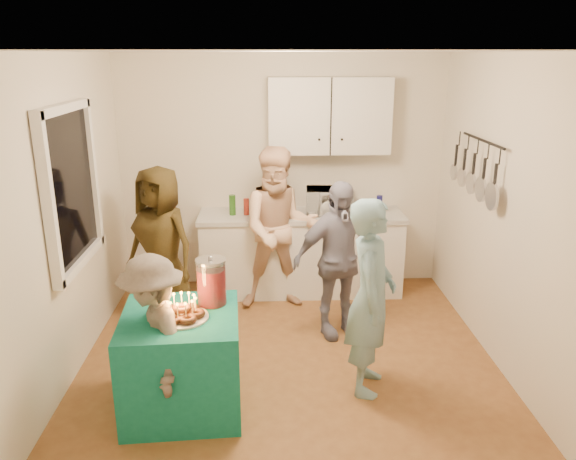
{
  "coord_description": "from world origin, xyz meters",
  "views": [
    {
      "loc": [
        -0.18,
        -4.2,
        2.59
      ],
      "look_at": [
        0.0,
        0.35,
        1.15
      ],
      "focal_mm": 35.0,
      "sensor_mm": 36.0,
      "label": 1
    }
  ],
  "objects_px": {
    "party_table": "(182,361)",
    "woman_back_center": "(280,229)",
    "punch_jar": "(211,283)",
    "child_near_left": "(155,339)",
    "microwave": "(329,201)",
    "woman_back_right": "(337,260)",
    "woman_back_left": "(161,245)",
    "counter": "(301,255)",
    "man_birthday": "(371,297)"
  },
  "relations": [
    {
      "from": "party_table",
      "to": "woman_back_center",
      "type": "xyz_separation_m",
      "value": [
        0.78,
        1.77,
        0.47
      ]
    },
    {
      "from": "punch_jar",
      "to": "child_near_left",
      "type": "height_order",
      "value": "child_near_left"
    },
    {
      "from": "microwave",
      "to": "punch_jar",
      "type": "bearing_deg",
      "value": -116.62
    },
    {
      "from": "punch_jar",
      "to": "woman_back_center",
      "type": "distance_m",
      "value": 1.67
    },
    {
      "from": "punch_jar",
      "to": "woman_back_right",
      "type": "relative_size",
      "value": 0.23
    },
    {
      "from": "microwave",
      "to": "child_near_left",
      "type": "relative_size",
      "value": 0.39
    },
    {
      "from": "microwave",
      "to": "woman_back_left",
      "type": "xyz_separation_m",
      "value": [
        -1.73,
        -0.62,
        -0.26
      ]
    },
    {
      "from": "microwave",
      "to": "woman_back_left",
      "type": "bearing_deg",
      "value": -157.32
    },
    {
      "from": "party_table",
      "to": "woman_back_right",
      "type": "distance_m",
      "value": 1.76
    },
    {
      "from": "woman_back_left",
      "to": "child_near_left",
      "type": "relative_size",
      "value": 1.24
    },
    {
      "from": "party_table",
      "to": "punch_jar",
      "type": "xyz_separation_m",
      "value": [
        0.22,
        0.19,
        0.55
      ]
    },
    {
      "from": "counter",
      "to": "woman_back_left",
      "type": "relative_size",
      "value": 1.4
    },
    {
      "from": "woman_back_center",
      "to": "woman_back_right",
      "type": "relative_size",
      "value": 1.14
    },
    {
      "from": "punch_jar",
      "to": "woman_back_left",
      "type": "height_order",
      "value": "woman_back_left"
    },
    {
      "from": "man_birthday",
      "to": "child_near_left",
      "type": "bearing_deg",
      "value": 114.77
    },
    {
      "from": "counter",
      "to": "woman_back_left",
      "type": "xyz_separation_m",
      "value": [
        -1.42,
        -0.62,
        0.35
      ]
    },
    {
      "from": "man_birthday",
      "to": "woman_back_right",
      "type": "xyz_separation_m",
      "value": [
        -0.15,
        0.92,
        -0.04
      ]
    },
    {
      "from": "counter",
      "to": "woman_back_left",
      "type": "distance_m",
      "value": 1.59
    },
    {
      "from": "microwave",
      "to": "man_birthday",
      "type": "xyz_separation_m",
      "value": [
        0.12,
        -1.95,
        -0.26
      ]
    },
    {
      "from": "woman_back_right",
      "to": "counter",
      "type": "bearing_deg",
      "value": 85.41
    },
    {
      "from": "microwave",
      "to": "man_birthday",
      "type": "relative_size",
      "value": 0.32
    },
    {
      "from": "counter",
      "to": "child_near_left",
      "type": "bearing_deg",
      "value": -117.72
    },
    {
      "from": "punch_jar",
      "to": "counter",
      "type": "bearing_deg",
      "value": 67.71
    },
    {
      "from": "woman_back_left",
      "to": "punch_jar",
      "type": "bearing_deg",
      "value": -35.56
    },
    {
      "from": "woman_back_left",
      "to": "woman_back_right",
      "type": "relative_size",
      "value": 1.05
    },
    {
      "from": "woman_back_center",
      "to": "child_near_left",
      "type": "distance_m",
      "value": 2.12
    },
    {
      "from": "punch_jar",
      "to": "party_table",
      "type": "bearing_deg",
      "value": -138.81
    },
    {
      "from": "man_birthday",
      "to": "woman_back_center",
      "type": "height_order",
      "value": "woman_back_center"
    },
    {
      "from": "man_birthday",
      "to": "woman_back_left",
      "type": "relative_size",
      "value": 1.0
    },
    {
      "from": "microwave",
      "to": "woman_back_center",
      "type": "distance_m",
      "value": 0.7
    },
    {
      "from": "microwave",
      "to": "man_birthday",
      "type": "bearing_deg",
      "value": -83.78
    },
    {
      "from": "counter",
      "to": "child_near_left",
      "type": "relative_size",
      "value": 1.74
    },
    {
      "from": "counter",
      "to": "microwave",
      "type": "distance_m",
      "value": 0.69
    },
    {
      "from": "child_near_left",
      "to": "microwave",
      "type": "bearing_deg",
      "value": 121.77
    },
    {
      "from": "woman_back_left",
      "to": "child_near_left",
      "type": "distance_m",
      "value": 1.67
    },
    {
      "from": "party_table",
      "to": "woman_back_left",
      "type": "height_order",
      "value": "woman_back_left"
    },
    {
      "from": "woman_back_right",
      "to": "man_birthday",
      "type": "bearing_deg",
      "value": -100.28
    },
    {
      "from": "woman_back_left",
      "to": "woman_back_center",
      "type": "xyz_separation_m",
      "value": [
        1.18,
        0.24,
        0.07
      ]
    },
    {
      "from": "microwave",
      "to": "party_table",
      "type": "height_order",
      "value": "microwave"
    },
    {
      "from": "man_birthday",
      "to": "woman_back_left",
      "type": "bearing_deg",
      "value": 67.75
    },
    {
      "from": "microwave",
      "to": "woman_back_left",
      "type": "distance_m",
      "value": 1.85
    },
    {
      "from": "party_table",
      "to": "woman_back_left",
      "type": "bearing_deg",
      "value": 104.6
    },
    {
      "from": "punch_jar",
      "to": "woman_back_left",
      "type": "relative_size",
      "value": 0.22
    },
    {
      "from": "counter",
      "to": "woman_back_right",
      "type": "distance_m",
      "value": 1.11
    },
    {
      "from": "woman_back_center",
      "to": "woman_back_right",
      "type": "bearing_deg",
      "value": -55.89
    },
    {
      "from": "woman_back_center",
      "to": "child_near_left",
      "type": "relative_size",
      "value": 1.35
    },
    {
      "from": "woman_back_left",
      "to": "man_birthday",
      "type": "bearing_deg",
      "value": -6.21
    },
    {
      "from": "microwave",
      "to": "punch_jar",
      "type": "distance_m",
      "value": 2.25
    },
    {
      "from": "counter",
      "to": "man_birthday",
      "type": "height_order",
      "value": "man_birthday"
    },
    {
      "from": "party_table",
      "to": "child_near_left",
      "type": "height_order",
      "value": "child_near_left"
    }
  ]
}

